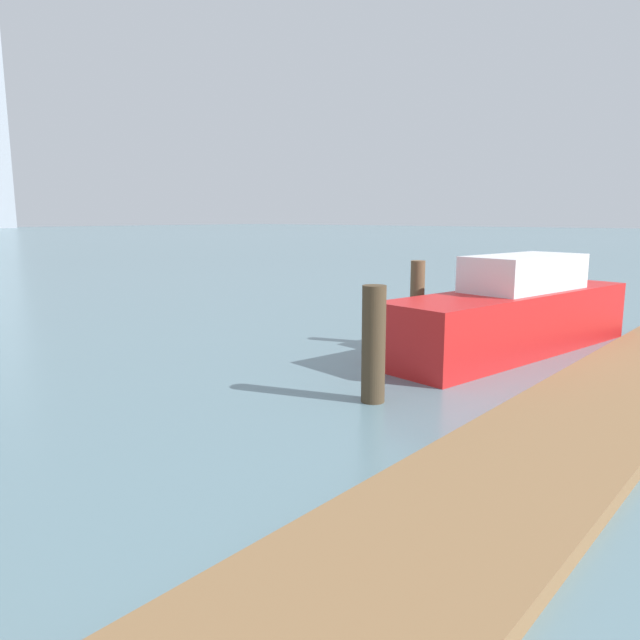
# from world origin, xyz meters

# --- Properties ---
(floating_dock) EXTENTS (15.91, 2.00, 0.18)m
(floating_dock) POSITION_xyz_m (4.46, 8.72, 0.09)
(floating_dock) COLOR olive
(floating_dock) RESTS_ON ground_plane
(dock_piling_1) EXTENTS (0.30, 0.30, 1.85)m
(dock_piling_1) POSITION_xyz_m (7.24, 13.04, 0.93)
(dock_piling_1) COLOR brown
(dock_piling_1) RESTS_ON ground_plane
(dock_piling_2) EXTENTS (0.36, 0.36, 1.78)m
(dock_piling_2) POSITION_xyz_m (3.46, 11.48, 0.89)
(dock_piling_2) COLOR #473826
(dock_piling_2) RESTS_ON ground_plane
(moored_boat_2) EXTENTS (6.82, 2.68, 1.99)m
(moored_boat_2) POSITION_xyz_m (8.18, 11.27, 0.79)
(moored_boat_2) COLOR red
(moored_boat_2) RESTS_ON ground_plane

